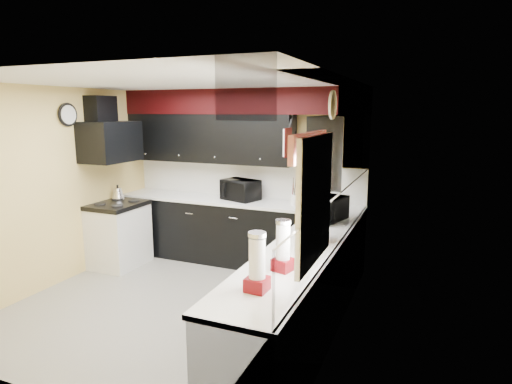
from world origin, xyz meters
TOP-DOWN VIEW (x-y plane):
  - ground at (0.00, 0.00)m, footprint 3.60×3.60m
  - wall_back at (0.00, 1.80)m, footprint 3.60×0.06m
  - wall_right at (1.80, 0.00)m, footprint 0.06×3.60m
  - wall_left at (-1.80, 0.00)m, footprint 0.06×3.60m
  - ceiling at (0.00, 0.00)m, footprint 3.60×3.60m
  - cab_back at (0.00, 1.50)m, footprint 3.60×0.60m
  - cab_right at (1.50, -0.30)m, footprint 0.60×3.00m
  - counter_back at (0.00, 1.50)m, footprint 3.62×0.64m
  - counter_right at (1.50, -0.30)m, footprint 0.64×3.02m
  - splash_back at (0.00, 1.79)m, footprint 3.60×0.02m
  - splash_right at (1.79, 0.00)m, footprint 0.02×3.60m
  - upper_back at (-0.50, 1.62)m, footprint 2.60×0.35m
  - upper_right at (1.62, 0.90)m, footprint 0.35×1.80m
  - soffit_back at (0.00, 1.62)m, footprint 3.60×0.36m
  - soffit_right at (1.62, -0.18)m, footprint 0.36×3.24m
  - stove at (-1.50, 0.75)m, footprint 0.60×0.75m
  - cooktop at (-1.50, 0.75)m, footprint 0.62×0.77m
  - hood at (-1.55, 0.75)m, footprint 0.50×0.78m
  - hood_duct at (-1.68, 0.75)m, footprint 0.24×0.40m
  - window at (1.79, -0.90)m, footprint 0.03×0.86m
  - valance at (1.73, -0.90)m, footprint 0.04×0.88m
  - pan_top at (0.82, 1.55)m, footprint 0.03×0.22m
  - pan_mid at (0.82, 1.42)m, footprint 0.03×0.28m
  - pan_low at (0.82, 1.68)m, footprint 0.03×0.24m
  - cut_board at (0.83, 1.30)m, footprint 0.03×0.26m
  - baskets at (1.52, 0.05)m, footprint 0.27×0.27m
  - clock at (-1.77, 0.25)m, footprint 0.03×0.30m
  - deco_plate at (1.77, -0.35)m, footprint 0.03×0.24m
  - toaster_oven at (0.05, 1.53)m, footprint 0.61×0.55m
  - microwave at (1.47, 0.85)m, footprint 0.47×0.58m
  - utensil_crock at (0.89, 1.51)m, footprint 0.17×0.17m
  - knife_block at (1.03, 1.47)m, footprint 0.14×0.17m
  - kettle at (-1.68, 0.98)m, footprint 0.22×0.22m
  - dispenser_a at (1.52, -0.85)m, footprint 0.18×0.18m
  - dispenser_b at (1.48, -1.29)m, footprint 0.16×0.16m

SIDE VIEW (x-z plane):
  - ground at x=0.00m, z-range 0.00..0.00m
  - stove at x=-1.50m, z-range 0.00..0.86m
  - cab_back at x=0.00m, z-range 0.00..0.90m
  - cab_right at x=1.50m, z-range 0.00..0.90m
  - cooktop at x=-1.50m, z-range 0.86..0.92m
  - counter_back at x=0.00m, z-range 0.90..0.94m
  - counter_right at x=1.50m, z-range 0.90..0.94m
  - kettle at x=-1.68m, z-range 0.92..1.08m
  - utensil_crock at x=0.89m, z-range 0.94..1.08m
  - knife_block at x=1.03m, z-range 0.94..1.17m
  - microwave at x=1.47m, z-range 0.94..1.22m
  - toaster_oven at x=0.05m, z-range 0.94..1.23m
  - dispenser_a at x=1.52m, z-range 0.94..1.33m
  - dispenser_b at x=1.48m, z-range 0.94..1.35m
  - baskets at x=1.52m, z-range 0.93..1.43m
  - splash_back at x=0.00m, z-range 0.94..1.44m
  - splash_right at x=1.79m, z-range 0.94..1.44m
  - wall_back at x=0.00m, z-range 0.00..2.50m
  - wall_right at x=1.80m, z-range 0.00..2.50m
  - wall_left at x=-1.80m, z-range 0.00..2.50m
  - window at x=1.79m, z-range 1.07..2.03m
  - pan_low at x=0.82m, z-range 1.51..1.93m
  - pan_mid at x=0.82m, z-range 1.52..1.98m
  - hood at x=-1.55m, z-range 1.50..2.06m
  - upper_back at x=-0.50m, z-range 1.45..2.15m
  - upper_right at x=1.62m, z-range 1.45..2.15m
  - cut_board at x=0.83m, z-range 1.62..1.98m
  - valance at x=1.73m, z-range 1.85..2.05m
  - pan_top at x=0.82m, z-range 1.80..2.20m
  - clock at x=-1.77m, z-range 2.00..2.30m
  - hood_duct at x=-1.68m, z-range 2.00..2.40m
  - deco_plate at x=1.77m, z-range 2.13..2.37m
  - soffit_back at x=0.00m, z-range 2.15..2.50m
  - soffit_right at x=1.62m, z-range 2.15..2.50m
  - ceiling at x=0.00m, z-range 2.47..2.53m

